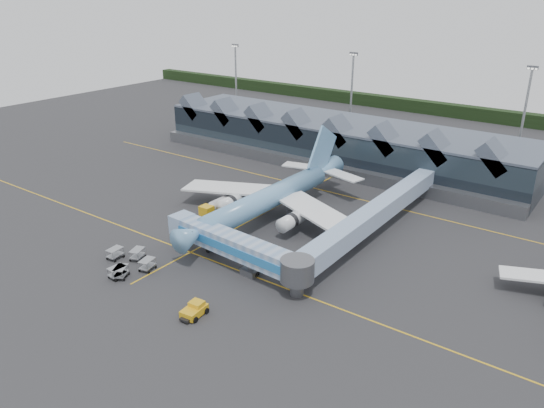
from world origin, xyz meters
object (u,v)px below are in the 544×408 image
Objects in this scene: jet_bridge at (244,250)px; fuel_truck at (219,205)px; main_airliner at (273,196)px; pushback_tug at (194,310)px.

jet_bridge is 3.10× the size of fuel_truck.
pushback_tug is at bearing -70.84° from main_airliner.
main_airliner is at bearing 24.60° from fuel_truck.
fuel_truck is at bearing -154.35° from main_airliner.
jet_bridge reaches higher than fuel_truck.
jet_bridge is at bearing -64.79° from main_airliner.
main_airliner is 5.11× the size of fuel_truck.
fuel_truck is 32.72m from pushback_tug.
main_airliner is 10.40m from fuel_truck.
fuel_truck is 2.15× the size of pushback_tug.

